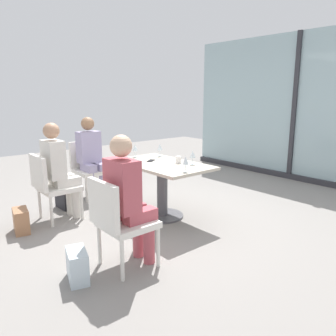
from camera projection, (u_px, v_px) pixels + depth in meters
name	position (u px, v px, depth m)	size (l,w,h in m)	color
ground_plane	(162.00, 216.00, 4.48)	(12.00, 12.00, 0.00)	gray
window_wall_backdrop	(294.00, 115.00, 6.23)	(4.68, 0.10, 2.70)	#9BB7BC
dining_table_main	(162.00, 178.00, 4.36)	(1.31, 0.78, 0.73)	#BCB29E
chair_front_right	(119.00, 218.00, 3.04)	(0.46, 0.50, 0.87)	silver
chair_side_end	(88.00, 166.00, 5.27)	(0.50, 0.46, 0.87)	silver
chair_front_left	(51.00, 184.00, 4.22)	(0.46, 0.50, 0.87)	silver
person_front_right	(128.00, 195.00, 3.07)	(0.34, 0.39, 1.26)	#B24C56
person_side_end	(91.00, 154.00, 5.14)	(0.39, 0.34, 1.26)	#9E93B7
person_front_left	(59.00, 167.00, 4.25)	(0.34, 0.39, 1.26)	silver
wine_glass_0	(160.00, 147.00, 4.76)	(0.07, 0.07, 0.18)	silver
wine_glass_1	(193.00, 154.00, 4.19)	(0.07, 0.07, 0.18)	silver
wine_glass_2	(185.00, 161.00, 3.80)	(0.07, 0.07, 0.18)	silver
wine_glass_3	(135.00, 148.00, 4.69)	(0.07, 0.07, 0.18)	silver
coffee_cup	(178.00, 160.00, 4.30)	(0.08, 0.08, 0.09)	white
cell_phone_on_table	(151.00, 161.00, 4.45)	(0.07, 0.14, 0.01)	black
handbag_0	(77.00, 266.00, 2.92)	(0.30, 0.16, 0.28)	silver
handbag_1	(65.00, 198.00, 4.78)	(0.30, 0.16, 0.28)	#232328
handbag_2	(21.00, 221.00, 3.95)	(0.30, 0.16, 0.28)	#A3704C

